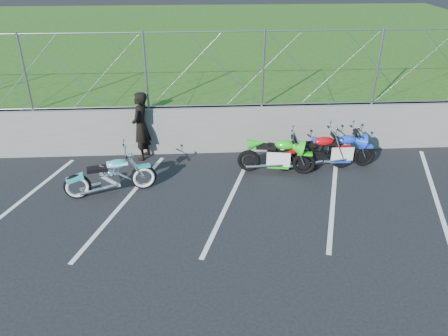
{
  "coord_description": "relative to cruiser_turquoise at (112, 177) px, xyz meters",
  "views": [
    {
      "loc": [
        -0.63,
        -7.51,
        5.29
      ],
      "look_at": [
        -0.13,
        1.3,
        0.62
      ],
      "focal_mm": 35.0,
      "sensor_mm": 36.0,
      "label": 1
    }
  ],
  "objects": [
    {
      "name": "ground",
      "position": [
        2.72,
        -1.38,
        -0.42
      ],
      "size": [
        90.0,
        90.0,
        0.0
      ],
      "primitive_type": "plane",
      "color": "black",
      "rests_on": "ground"
    },
    {
      "name": "sportbike_blue",
      "position": [
        5.62,
        1.01,
        0.01
      ],
      "size": [
        1.94,
        0.69,
        1.0
      ],
      "rotation": [
        0.0,
        0.0,
        0.01
      ],
      "color": "black",
      "rests_on": "ground"
    },
    {
      "name": "person_standing",
      "position": [
        0.51,
        1.82,
        0.5
      ],
      "size": [
        0.6,
        0.76,
        1.84
      ],
      "primitive_type": "imported",
      "rotation": [
        0.0,
        0.0,
        -1.83
      ],
      "color": "black",
      "rests_on": "ground"
    },
    {
      "name": "parking_lines",
      "position": [
        3.92,
        -0.38,
        -0.42
      ],
      "size": [
        18.29,
        4.31,
        0.01
      ],
      "color": "silver",
      "rests_on": "ground"
    },
    {
      "name": "sportbike_green",
      "position": [
        3.98,
        0.79,
        0.02
      ],
      "size": [
        1.95,
        0.69,
        1.02
      ],
      "rotation": [
        0.0,
        0.0,
        -0.17
      ],
      "color": "black",
      "rests_on": "ground"
    },
    {
      "name": "cruiser_turquoise",
      "position": [
        0.0,
        0.0,
        0.0
      ],
      "size": [
        2.07,
        0.72,
        1.05
      ],
      "rotation": [
        0.0,
        0.0,
        0.24
      ],
      "color": "black",
      "rests_on": "ground"
    },
    {
      "name": "naked_orange",
      "position": [
        4.98,
        0.9,
        0.02
      ],
      "size": [
        2.07,
        0.7,
        1.03
      ],
      "rotation": [
        0.0,
        0.0,
        0.06
      ],
      "color": "black",
      "rests_on": "ground"
    },
    {
      "name": "chain_link_fence",
      "position": [
        2.72,
        2.12,
        1.88
      ],
      "size": [
        28.0,
        0.03,
        2.0
      ],
      "color": "gray",
      "rests_on": "retaining_wall"
    },
    {
      "name": "retaining_wall",
      "position": [
        2.72,
        2.12,
        0.23
      ],
      "size": [
        30.0,
        0.22,
        1.3
      ],
      "primitive_type": "cube",
      "color": "#61615C",
      "rests_on": "ground"
    },
    {
      "name": "grass_field",
      "position": [
        2.72,
        12.12,
        0.23
      ],
      "size": [
        30.0,
        20.0,
        1.3
      ],
      "primitive_type": "cube",
      "color": "#234A13",
      "rests_on": "ground"
    }
  ]
}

